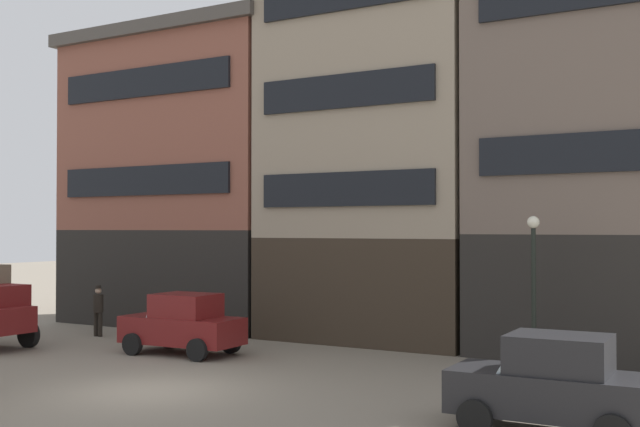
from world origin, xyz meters
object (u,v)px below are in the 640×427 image
sedan_light (183,324)px  pedestrian_officer (98,308)px  streetlamp_curbside (534,272)px  fire_hydrant_curbside (151,330)px  sedan_dark (553,384)px

sedan_light → pedestrian_officer: bearing=163.1°
streetlamp_curbside → fire_hydrant_curbside: size_ratio=4.96×
sedan_light → fire_hydrant_curbside: bearing=151.9°
sedan_dark → sedan_light: 12.45m
pedestrian_officer → fire_hydrant_curbside: bearing=-5.4°
pedestrian_officer → streetlamp_curbside: streetlamp_curbside is taller
sedan_dark → streetlamp_curbside: (-1.89, 5.71, 1.76)m
pedestrian_officer → fire_hydrant_curbside: pedestrian_officer is taller
sedan_light → pedestrian_officer: 5.40m
sedan_dark → pedestrian_officer: 17.85m
sedan_dark → pedestrian_officer: bearing=163.0°
streetlamp_curbside → sedan_light: bearing=-168.3°
sedan_dark → fire_hydrant_curbside: sedan_dark is taller
streetlamp_curbside → fire_hydrant_curbside: (-12.48, -0.76, -2.24)m
pedestrian_officer → streetlamp_curbside: 15.28m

